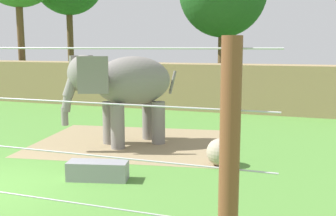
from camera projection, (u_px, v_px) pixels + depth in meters
dirt_patch at (130, 142)px, 12.98m from camera, size 6.63×5.65×0.01m
embankment_wall at (169, 85)px, 20.31m from camera, size 36.00×1.80×2.25m
elephant at (125, 85)px, 12.42m from camera, size 3.17×3.25×2.85m
enrichment_ball at (220, 152)px, 10.42m from camera, size 0.71×0.71×0.71m
feed_trough at (98, 171)px, 9.30m from camera, size 1.48×0.82×0.44m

